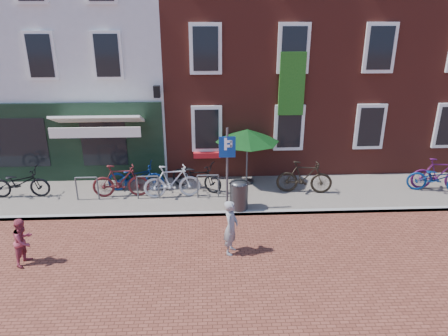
{
  "coord_description": "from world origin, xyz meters",
  "views": [
    {
      "loc": [
        0.41,
        -11.71,
        6.16
      ],
      "look_at": [
        1.02,
        0.85,
        1.29
      ],
      "focal_mm": 33.68,
      "sensor_mm": 36.0,
      "label": 1
    }
  ],
  "objects_px": {
    "parking_sign": "(227,159)",
    "bicycle_4": "(196,176)",
    "bicycle_7": "(439,174)",
    "woman": "(231,227)",
    "parasol": "(247,133)",
    "bicycle_0": "(20,183)",
    "litter_bin": "(239,193)",
    "bicycle_5": "(304,177)",
    "bicycle_6": "(438,178)",
    "bicycle_1": "(121,181)",
    "bicycle_3": "(172,182)",
    "boy": "(24,241)",
    "bicycle_2": "(136,177)"
  },
  "relations": [
    {
      "from": "litter_bin",
      "to": "bicycle_7",
      "type": "distance_m",
      "value": 7.22
    },
    {
      "from": "parking_sign",
      "to": "bicycle_5",
      "type": "bearing_deg",
      "value": 23.74
    },
    {
      "from": "bicycle_1",
      "to": "bicycle_5",
      "type": "height_order",
      "value": "same"
    },
    {
      "from": "bicycle_3",
      "to": "parasol",
      "type": "bearing_deg",
      "value": -71.66
    },
    {
      "from": "bicycle_0",
      "to": "bicycle_4",
      "type": "relative_size",
      "value": 1.0
    },
    {
      "from": "litter_bin",
      "to": "bicycle_3",
      "type": "bearing_deg",
      "value": 155.81
    },
    {
      "from": "bicycle_2",
      "to": "bicycle_4",
      "type": "xyz_separation_m",
      "value": [
        2.1,
        -0.02,
        0.0
      ]
    },
    {
      "from": "parasol",
      "to": "bicycle_3",
      "type": "height_order",
      "value": "parasol"
    },
    {
      "from": "boy",
      "to": "bicycle_7",
      "type": "relative_size",
      "value": 0.66
    },
    {
      "from": "bicycle_7",
      "to": "parking_sign",
      "type": "bearing_deg",
      "value": 105.91
    },
    {
      "from": "parasol",
      "to": "boy",
      "type": "height_order",
      "value": "parasol"
    },
    {
      "from": "bicycle_7",
      "to": "woman",
      "type": "bearing_deg",
      "value": 121.74
    },
    {
      "from": "boy",
      "to": "bicycle_6",
      "type": "relative_size",
      "value": 0.64
    },
    {
      "from": "parking_sign",
      "to": "bicycle_4",
      "type": "relative_size",
      "value": 1.37
    },
    {
      "from": "bicycle_0",
      "to": "bicycle_3",
      "type": "bearing_deg",
      "value": -93.61
    },
    {
      "from": "boy",
      "to": "bicycle_7",
      "type": "distance_m",
      "value": 13.33
    },
    {
      "from": "bicycle_3",
      "to": "bicycle_5",
      "type": "bearing_deg",
      "value": -92.87
    },
    {
      "from": "parasol",
      "to": "bicycle_2",
      "type": "xyz_separation_m",
      "value": [
        -3.92,
        -0.51,
        -1.37
      ]
    },
    {
      "from": "bicycle_1",
      "to": "bicycle_3",
      "type": "distance_m",
      "value": 1.73
    },
    {
      "from": "bicycle_4",
      "to": "bicycle_3",
      "type": "bearing_deg",
      "value": 156.08
    },
    {
      "from": "litter_bin",
      "to": "bicycle_2",
      "type": "distance_m",
      "value": 3.81
    },
    {
      "from": "boy",
      "to": "bicycle_3",
      "type": "xyz_separation_m",
      "value": [
        3.49,
        3.57,
        0.05
      ]
    },
    {
      "from": "bicycle_0",
      "to": "bicycle_5",
      "type": "bearing_deg",
      "value": -91.18
    },
    {
      "from": "parasol",
      "to": "bicycle_1",
      "type": "bearing_deg",
      "value": -167.14
    },
    {
      "from": "parasol",
      "to": "bicycle_4",
      "type": "bearing_deg",
      "value": -163.93
    },
    {
      "from": "boy",
      "to": "bicycle_0",
      "type": "bearing_deg",
      "value": 37.76
    },
    {
      "from": "bicycle_7",
      "to": "parasol",
      "type": "bearing_deg",
      "value": 88.68
    },
    {
      "from": "boy",
      "to": "bicycle_0",
      "type": "xyz_separation_m",
      "value": [
        -1.62,
        3.84,
        -0.01
      ]
    },
    {
      "from": "parasol",
      "to": "bicycle_2",
      "type": "distance_m",
      "value": 4.18
    },
    {
      "from": "woman",
      "to": "bicycle_4",
      "type": "height_order",
      "value": "woman"
    },
    {
      "from": "parking_sign",
      "to": "bicycle_2",
      "type": "relative_size",
      "value": 1.37
    },
    {
      "from": "bicycle_0",
      "to": "parking_sign",
      "type": "bearing_deg",
      "value": -101.26
    },
    {
      "from": "parking_sign",
      "to": "bicycle_7",
      "type": "height_order",
      "value": "parking_sign"
    },
    {
      "from": "parking_sign",
      "to": "woman",
      "type": "bearing_deg",
      "value": -90.6
    },
    {
      "from": "boy",
      "to": "bicycle_2",
      "type": "bearing_deg",
      "value": -12.7
    },
    {
      "from": "bicycle_6",
      "to": "bicycle_0",
      "type": "bearing_deg",
      "value": 107.47
    },
    {
      "from": "bicycle_5",
      "to": "bicycle_6",
      "type": "relative_size",
      "value": 0.97
    },
    {
      "from": "parking_sign",
      "to": "bicycle_4",
      "type": "xyz_separation_m",
      "value": [
        -0.98,
        1.64,
        -1.21
      ]
    },
    {
      "from": "boy",
      "to": "bicycle_0",
      "type": "relative_size",
      "value": 0.64
    },
    {
      "from": "bicycle_1",
      "to": "bicycle_7",
      "type": "height_order",
      "value": "same"
    },
    {
      "from": "parasol",
      "to": "bicycle_7",
      "type": "height_order",
      "value": "parasol"
    },
    {
      "from": "litter_bin",
      "to": "woman",
      "type": "height_order",
      "value": "woman"
    },
    {
      "from": "parasol",
      "to": "bicycle_0",
      "type": "relative_size",
      "value": 1.15
    },
    {
      "from": "bicycle_0",
      "to": "bicycle_2",
      "type": "xyz_separation_m",
      "value": [
        3.81,
        0.35,
        0.0
      ]
    },
    {
      "from": "bicycle_3",
      "to": "boy",
      "type": "bearing_deg",
      "value": 130.58
    },
    {
      "from": "litter_bin",
      "to": "bicycle_1",
      "type": "distance_m",
      "value": 4.04
    },
    {
      "from": "bicycle_5",
      "to": "bicycle_6",
      "type": "bearing_deg",
      "value": -83.64
    },
    {
      "from": "bicycle_2",
      "to": "parasol",
      "type": "bearing_deg",
      "value": -79.85
    },
    {
      "from": "bicycle_0",
      "to": "bicycle_1",
      "type": "bearing_deg",
      "value": -92.86
    },
    {
      "from": "bicycle_7",
      "to": "bicycle_6",
      "type": "bearing_deg",
      "value": 150.05
    }
  ]
}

